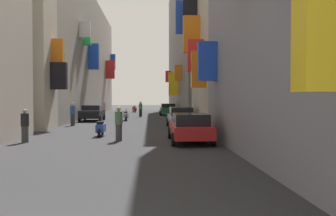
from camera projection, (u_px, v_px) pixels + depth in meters
The scene contains 15 objects.
ground_plane at pixel (132, 121), 32.83m from camera, with size 140.00×140.00×0.00m, color #2D2D30.
building_left_far at pixel (71, 57), 43.93m from camera, with size 7.31×36.56×14.36m.
building_right_mid_c at pixel (198, 42), 46.79m from camera, with size 7.12×32.28×18.76m.
parked_car_red at pixel (190, 127), 17.27m from camera, with size 1.96×4.43×1.39m.
parked_car_black at pixel (92, 113), 33.10m from camera, with size 2.02×4.07×1.45m.
parked_car_silver at pixel (181, 117), 25.65m from camera, with size 1.89×4.43×1.47m.
parked_car_green at pixel (168, 109), 43.91m from camera, with size 2.03×4.22×1.43m.
scooter_red at pixel (134, 109), 52.70m from camera, with size 0.69×1.74×1.13m.
scooter_silver at pixel (126, 116), 33.53m from camera, with size 0.59×1.98×1.13m.
scooter_blue at pixel (101, 128), 19.92m from camera, with size 0.45×1.81×1.13m.
pedestrian_crossing at pixel (119, 124), 17.74m from camera, with size 0.54×0.54×1.70m.
pedestrian_near_left at pixel (25, 126), 17.15m from camera, with size 0.52×0.52×1.61m.
pedestrian_near_right at pixel (104, 110), 37.50m from camera, with size 0.39×0.39×1.79m.
pedestrian_mid_street at pixel (73, 114), 27.35m from camera, with size 0.45×0.45×1.78m.
pedestrian_far_away at pixel (141, 109), 40.22m from camera, with size 0.52×0.52×1.73m.
Camera 1 is at (1.71, -2.91, 2.16)m, focal length 38.26 mm.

